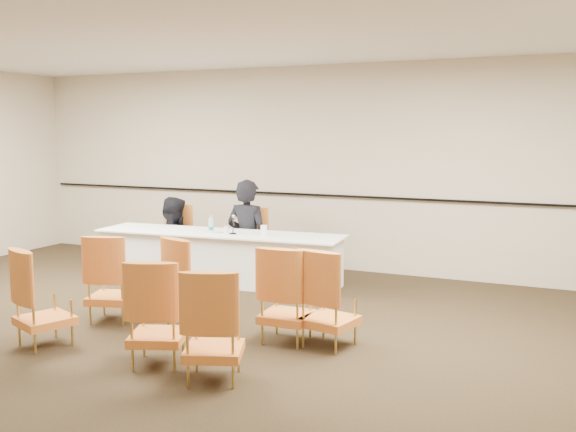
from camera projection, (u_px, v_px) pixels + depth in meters
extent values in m
plane|color=black|center=(156.00, 346.00, 6.13)|extent=(10.00, 10.00, 0.00)
plane|color=silver|center=(147.00, 23.00, 5.74)|extent=(10.00, 10.00, 0.00)
cube|color=#C0B197|center=(314.00, 168.00, 9.54)|extent=(10.00, 0.04, 3.00)
cube|color=black|center=(312.00, 195.00, 9.56)|extent=(9.80, 0.04, 0.03)
imported|color=black|center=(248.00, 242.00, 9.10)|extent=(0.67, 0.45, 1.79)
imported|color=black|center=(173.00, 251.00, 9.53)|extent=(0.85, 0.70, 1.62)
cube|color=white|center=(240.00, 234.00, 8.46)|extent=(0.34, 0.28, 0.00)
cylinder|color=white|center=(226.00, 230.00, 8.53)|extent=(0.08, 0.08, 0.10)
cylinder|color=white|center=(264.00, 231.00, 8.35)|extent=(0.11, 0.11, 0.14)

